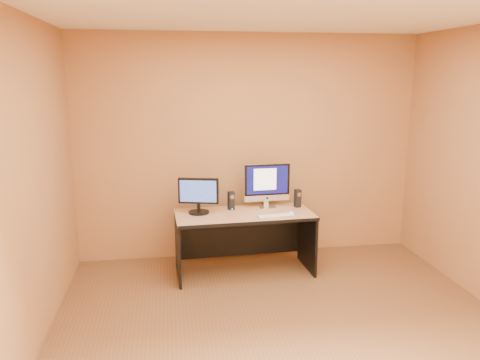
{
  "coord_description": "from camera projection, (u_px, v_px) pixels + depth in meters",
  "views": [
    {
      "loc": [
        -0.94,
        -3.34,
        2.12
      ],
      "look_at": [
        -0.21,
        1.31,
        1.07
      ],
      "focal_mm": 35.0,
      "sensor_mm": 36.0,
      "label": 1
    }
  ],
  "objects": [
    {
      "name": "mouse",
      "position": [
        291.0,
        213.0,
        4.98
      ],
      "size": [
        0.05,
        0.09,
        0.03
      ],
      "primitive_type": "ellipsoid",
      "rotation": [
        0.0,
        0.0,
        0.01
      ],
      "color": "white",
      "rests_on": "desk"
    },
    {
      "name": "second_monitor",
      "position": [
        198.0,
        196.0,
        4.98
      ],
      "size": [
        0.48,
        0.32,
        0.39
      ],
      "primitive_type": null,
      "rotation": [
        0.0,
        0.0,
        -0.25
      ],
      "color": "black",
      "rests_on": "desk"
    },
    {
      "name": "imac",
      "position": [
        267.0,
        185.0,
        5.2
      ],
      "size": [
        0.53,
        0.22,
        0.5
      ],
      "primitive_type": null,
      "rotation": [
        0.0,
        0.0,
        0.04
      ],
      "color": "silver",
      "rests_on": "desk"
    },
    {
      "name": "ceiling",
      "position": [
        299.0,
        5.0,
        3.26
      ],
      "size": [
        4.0,
        4.0,
        0.0
      ],
      "primitive_type": "plane",
      "color": "white",
      "rests_on": "walls"
    },
    {
      "name": "walls",
      "position": [
        295.0,
        186.0,
        3.54
      ],
      "size": [
        4.0,
        4.0,
        2.6
      ],
      "primitive_type": null,
      "color": "#A66D43",
      "rests_on": "ground"
    },
    {
      "name": "desk",
      "position": [
        244.0,
        243.0,
        5.09
      ],
      "size": [
        1.49,
        0.7,
        0.68
      ],
      "primitive_type": null,
      "rotation": [
        0.0,
        0.0,
        0.04
      ],
      "color": "tan",
      "rests_on": "ground"
    },
    {
      "name": "keyboard",
      "position": [
        276.0,
        216.0,
        4.9
      ],
      "size": [
        0.4,
        0.15,
        0.02
      ],
      "primitive_type": "cube",
      "rotation": [
        0.0,
        0.0,
        0.11
      ],
      "color": "silver",
      "rests_on": "desk"
    },
    {
      "name": "cable_b",
      "position": [
        262.0,
        205.0,
        5.32
      ],
      "size": [
        0.07,
        0.15,
        0.01
      ],
      "primitive_type": "cylinder",
      "rotation": [
        1.57,
        0.0,
        -0.4
      ],
      "color": "black",
      "rests_on": "desk"
    },
    {
      "name": "speaker_right",
      "position": [
        298.0,
        198.0,
        5.24
      ],
      "size": [
        0.07,
        0.08,
        0.2
      ],
      "primitive_type": null,
      "rotation": [
        0.0,
        0.0,
        0.21
      ],
      "color": "black",
      "rests_on": "desk"
    },
    {
      "name": "floor",
      "position": [
        290.0,
        341.0,
        3.83
      ],
      "size": [
        4.0,
        4.0,
        0.0
      ],
      "primitive_type": "plane",
      "color": "brown",
      "rests_on": "ground"
    },
    {
      "name": "cable_a",
      "position": [
        265.0,
        205.0,
        5.33
      ],
      "size": [
        0.08,
        0.19,
        0.01
      ],
      "primitive_type": "cylinder",
      "rotation": [
        1.57,
        0.0,
        0.37
      ],
      "color": "black",
      "rests_on": "desk"
    },
    {
      "name": "speaker_left",
      "position": [
        231.0,
        201.0,
        5.14
      ],
      "size": [
        0.08,
        0.08,
        0.2
      ],
      "primitive_type": null,
      "rotation": [
        0.0,
        0.0,
        0.22
      ],
      "color": "black",
      "rests_on": "desk"
    }
  ]
}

